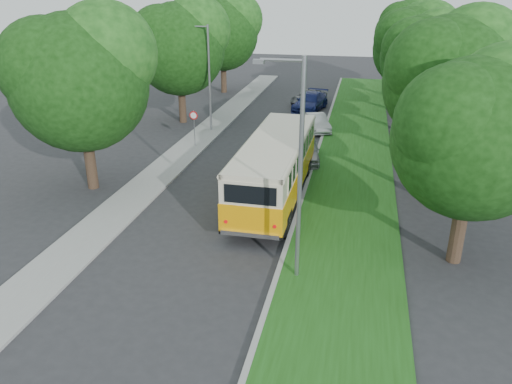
% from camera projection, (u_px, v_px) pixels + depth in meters
% --- Properties ---
extents(ground, '(120.00, 120.00, 0.00)m').
position_uv_depth(ground, '(206.00, 235.00, 21.56)').
color(ground, '#2B2B2E').
rests_on(ground, ground).
extents(curb, '(0.20, 70.00, 0.15)m').
position_uv_depth(curb, '(303.00, 196.00, 25.34)').
color(curb, gray).
rests_on(curb, ground).
extents(grass_verge, '(4.50, 70.00, 0.13)m').
position_uv_depth(grass_verge, '(350.00, 200.00, 24.89)').
color(grass_verge, '#1E4D14').
rests_on(grass_verge, ground).
extents(sidewalk, '(2.20, 70.00, 0.12)m').
position_uv_depth(sidewalk, '(149.00, 184.00, 26.97)').
color(sidewalk, gray).
rests_on(sidewalk, ground).
extents(treeline, '(24.27, 41.91, 9.46)m').
position_uv_depth(treeline, '(323.00, 48.00, 34.89)').
color(treeline, '#332319').
rests_on(treeline, ground).
extents(lamppost_near, '(1.71, 0.16, 8.00)m').
position_uv_depth(lamppost_near, '(298.00, 166.00, 16.80)').
color(lamppost_near, gray).
rests_on(lamppost_near, ground).
extents(lamppost_far, '(1.71, 0.16, 7.50)m').
position_uv_depth(lamppost_far, '(208.00, 75.00, 35.31)').
color(lamppost_far, gray).
rests_on(lamppost_far, ground).
extents(warning_sign, '(0.56, 0.10, 2.50)m').
position_uv_depth(warning_sign, '(194.00, 122.00, 32.57)').
color(warning_sign, gray).
rests_on(warning_sign, ground).
extents(vintage_bus, '(2.89, 10.75, 3.18)m').
position_uv_depth(vintage_bus, '(275.00, 169.00, 24.62)').
color(vintage_bus, '#F7A007').
rests_on(vintage_bus, ground).
extents(car_silver, '(2.24, 4.35, 1.41)m').
position_uv_depth(car_silver, '(305.00, 150.00, 30.36)').
color(car_silver, '#9F9FA4').
rests_on(car_silver, ground).
extents(car_white, '(2.55, 3.97, 1.23)m').
position_uv_depth(car_white, '(317.00, 123.00, 36.69)').
color(car_white, silver).
rests_on(car_white, ground).
extents(car_blue, '(3.01, 5.45, 1.50)m').
position_uv_depth(car_blue, '(310.00, 102.00, 42.53)').
color(car_blue, navy).
rests_on(car_blue, ground).
extents(car_grey, '(3.28, 4.90, 1.25)m').
position_uv_depth(car_grey, '(309.00, 97.00, 44.90)').
color(car_grey, '#5A5D62').
rests_on(car_grey, ground).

